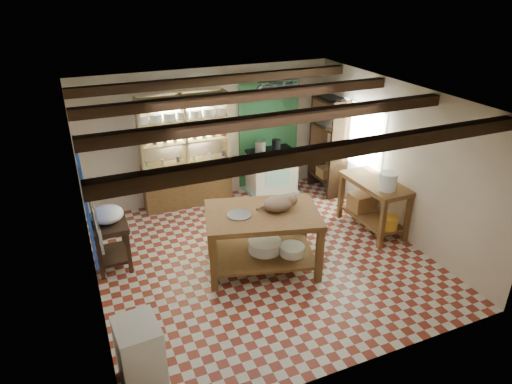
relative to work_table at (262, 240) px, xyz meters
name	(u,v)px	position (x,y,z in m)	size (l,w,h in m)	color
floor	(261,258)	(0.09, 0.23, -0.48)	(5.00, 5.00, 0.02)	maroon
ceiling	(262,98)	(0.09, 0.23, 2.13)	(5.00, 5.00, 0.02)	#4C4B50
wall_back	(210,135)	(0.09, 2.73, 0.83)	(5.00, 0.04, 2.60)	beige
wall_front	(359,276)	(0.09, -2.27, 0.83)	(5.00, 0.04, 2.60)	beige
wall_left	(86,216)	(-2.41, 0.23, 0.83)	(0.04, 5.00, 2.60)	beige
wall_right	(397,160)	(2.59, 0.23, 0.83)	(0.04, 5.00, 2.60)	beige
ceiling_beams	(262,107)	(0.09, 0.23, 2.01)	(5.00, 3.80, 0.15)	#311E11
blue_wall_patch	(85,200)	(-2.38, 1.13, 0.63)	(0.04, 1.40, 1.60)	blue
green_wall_patch	(269,130)	(1.34, 2.70, 0.78)	(1.30, 0.04, 2.30)	#21522B
window_back	(184,118)	(-0.41, 2.71, 1.23)	(0.90, 0.02, 0.80)	#B6C7B0
window_right	(362,137)	(2.57, 1.23, 0.93)	(0.02, 1.30, 1.20)	#B6C7B0
utensil_rail	(94,224)	(-2.35, -0.97, 1.31)	(0.06, 0.90, 0.28)	black
pot_rack	(278,89)	(1.34, 2.28, 1.71)	(0.86, 0.12, 0.36)	black
shelving_unit	(186,152)	(-0.46, 2.54, 0.63)	(1.70, 0.34, 2.20)	tan
tall_rack	(328,145)	(2.37, 2.03, 0.53)	(0.40, 0.86, 2.00)	#311E11
work_table	(262,240)	(0.00, 0.00, 0.00)	(1.68, 1.12, 0.95)	brown
stove	(271,172)	(1.26, 2.38, -0.01)	(0.94, 0.63, 0.92)	silver
prep_table	(112,243)	(-2.11, 0.97, -0.09)	(0.52, 0.76, 0.77)	#311E11
white_cabinet	(140,354)	(-2.13, -1.53, -0.07)	(0.45, 0.54, 0.81)	white
right_counter	(373,205)	(2.27, 0.30, -0.01)	(0.65, 1.30, 0.93)	brown
cat	(278,204)	(0.25, -0.02, 0.58)	(0.47, 0.36, 0.21)	#8A6A50
steel_tray	(239,215)	(-0.35, 0.04, 0.49)	(0.36, 0.36, 0.02)	#96959C
basin_large	(265,245)	(0.06, 0.03, -0.13)	(0.51, 0.51, 0.18)	white
basin_small	(292,250)	(0.41, -0.22, -0.15)	(0.39, 0.39, 0.14)	white
kettle_left	(260,147)	(1.01, 2.38, 0.57)	(0.21, 0.21, 0.25)	#96959C
kettle_right	(276,145)	(1.36, 2.38, 0.56)	(0.18, 0.18, 0.22)	black
enamel_bowl	(107,214)	(-2.11, 0.97, 0.41)	(0.49, 0.49, 0.24)	white
white_bucket	(388,181)	(2.23, -0.05, 0.60)	(0.30, 0.30, 0.30)	white
wicker_basket	(362,202)	(2.26, 0.60, -0.07)	(0.44, 0.36, 0.31)	olive
yellow_tub	(389,222)	(2.28, -0.15, -0.12)	(0.30, 0.30, 0.22)	gold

